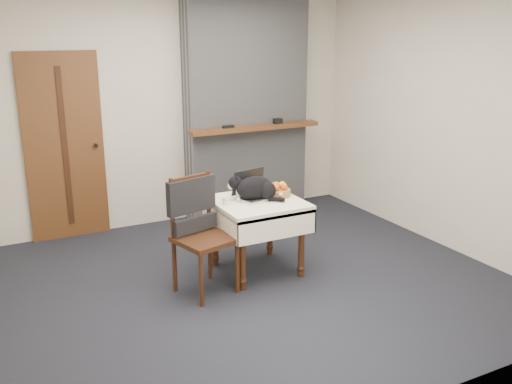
{
  "coord_description": "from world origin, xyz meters",
  "views": [
    {
      "loc": [
        -2.12,
        -4.24,
        2.24
      ],
      "look_at": [
        0.15,
        0.14,
        0.8
      ],
      "focal_mm": 40.0,
      "sensor_mm": 36.0,
      "label": 1
    }
  ],
  "objects_px": {
    "door": "(64,147)",
    "cream_jar": "(226,201)",
    "fruit_basket": "(279,190)",
    "cat": "(255,188)",
    "chair": "(197,218)",
    "side_table": "(257,212)",
    "laptop": "(254,191)",
    "pill_bottle": "(281,197)"
  },
  "relations": [
    {
      "from": "door",
      "to": "laptop",
      "type": "height_order",
      "value": "door"
    },
    {
      "from": "laptop",
      "to": "cat",
      "type": "xyz_separation_m",
      "value": [
        -0.02,
        -0.07,
        0.04
      ]
    },
    {
      "from": "side_table",
      "to": "laptop",
      "type": "relative_size",
      "value": 1.92
    },
    {
      "from": "pill_bottle",
      "to": "cream_jar",
      "type": "bearing_deg",
      "value": 164.11
    },
    {
      "from": "side_table",
      "to": "fruit_basket",
      "type": "distance_m",
      "value": 0.3
    },
    {
      "from": "side_table",
      "to": "cream_jar",
      "type": "relative_size",
      "value": 11.62
    },
    {
      "from": "cream_jar",
      "to": "cat",
      "type": "bearing_deg",
      "value": 2.85
    },
    {
      "from": "side_table",
      "to": "laptop",
      "type": "height_order",
      "value": "laptop"
    },
    {
      "from": "laptop",
      "to": "chair",
      "type": "relative_size",
      "value": 0.4
    },
    {
      "from": "laptop",
      "to": "cream_jar",
      "type": "bearing_deg",
      "value": -177.51
    },
    {
      "from": "side_table",
      "to": "pill_bottle",
      "type": "bearing_deg",
      "value": -34.74
    },
    {
      "from": "door",
      "to": "side_table",
      "type": "height_order",
      "value": "door"
    },
    {
      "from": "pill_bottle",
      "to": "chair",
      "type": "relative_size",
      "value": 0.08
    },
    {
      "from": "door",
      "to": "fruit_basket",
      "type": "xyz_separation_m",
      "value": [
        1.64,
        -1.74,
        -0.25
      ]
    },
    {
      "from": "side_table",
      "to": "chair",
      "type": "distance_m",
      "value": 0.63
    },
    {
      "from": "cream_jar",
      "to": "fruit_basket",
      "type": "xyz_separation_m",
      "value": [
        0.56,
        0.03,
        0.02
      ]
    },
    {
      "from": "cream_jar",
      "to": "pill_bottle",
      "type": "xyz_separation_m",
      "value": [
        0.49,
        -0.14,
        0.01
      ]
    },
    {
      "from": "pill_bottle",
      "to": "fruit_basket",
      "type": "xyz_separation_m",
      "value": [
        0.07,
        0.17,
        0.01
      ]
    },
    {
      "from": "door",
      "to": "pill_bottle",
      "type": "xyz_separation_m",
      "value": [
        1.56,
        -1.91,
        -0.26
      ]
    },
    {
      "from": "cream_jar",
      "to": "chair",
      "type": "relative_size",
      "value": 0.07
    },
    {
      "from": "cream_jar",
      "to": "side_table",
      "type": "bearing_deg",
      "value": -2.98
    },
    {
      "from": "door",
      "to": "pill_bottle",
      "type": "relative_size",
      "value": 25.87
    },
    {
      "from": "door",
      "to": "pill_bottle",
      "type": "bearing_deg",
      "value": -50.62
    },
    {
      "from": "laptop",
      "to": "fruit_basket",
      "type": "bearing_deg",
      "value": -25.81
    },
    {
      "from": "side_table",
      "to": "pill_bottle",
      "type": "distance_m",
      "value": 0.26
    },
    {
      "from": "door",
      "to": "pill_bottle",
      "type": "height_order",
      "value": "door"
    },
    {
      "from": "side_table",
      "to": "door",
      "type": "bearing_deg",
      "value": 127.88
    },
    {
      "from": "laptop",
      "to": "pill_bottle",
      "type": "xyz_separation_m",
      "value": [
        0.16,
        -0.23,
        -0.02
      ]
    },
    {
      "from": "laptop",
      "to": "fruit_basket",
      "type": "relative_size",
      "value": 1.82
    },
    {
      "from": "cat",
      "to": "chair",
      "type": "relative_size",
      "value": 0.45
    },
    {
      "from": "pill_bottle",
      "to": "cat",
      "type": "bearing_deg",
      "value": 139.48
    },
    {
      "from": "side_table",
      "to": "cream_jar",
      "type": "xyz_separation_m",
      "value": [
        -0.31,
        0.02,
        0.15
      ]
    },
    {
      "from": "cream_jar",
      "to": "fruit_basket",
      "type": "height_order",
      "value": "fruit_basket"
    },
    {
      "from": "side_table",
      "to": "cream_jar",
      "type": "bearing_deg",
      "value": 177.02
    },
    {
      "from": "side_table",
      "to": "cat",
      "type": "xyz_separation_m",
      "value": [
        -0.0,
        0.03,
        0.22
      ]
    },
    {
      "from": "door",
      "to": "cream_jar",
      "type": "bearing_deg",
      "value": -58.69
    },
    {
      "from": "cat",
      "to": "pill_bottle",
      "type": "distance_m",
      "value": 0.25
    },
    {
      "from": "door",
      "to": "fruit_basket",
      "type": "bearing_deg",
      "value": -46.7
    },
    {
      "from": "door",
      "to": "cream_jar",
      "type": "height_order",
      "value": "door"
    },
    {
      "from": "laptop",
      "to": "pill_bottle",
      "type": "height_order",
      "value": "laptop"
    },
    {
      "from": "laptop",
      "to": "fruit_basket",
      "type": "height_order",
      "value": "laptop"
    },
    {
      "from": "cat",
      "to": "fruit_basket",
      "type": "relative_size",
      "value": 2.08
    }
  ]
}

